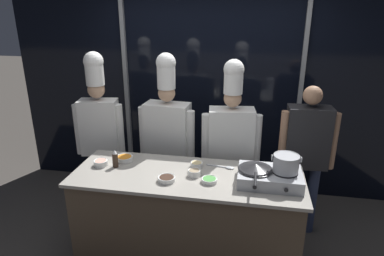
% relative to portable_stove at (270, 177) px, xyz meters
% --- Properties ---
extents(window_wall_back, '(5.09, 0.09, 2.70)m').
position_rel_portable_stove_xyz_m(window_wall_back, '(-0.71, 1.52, 0.37)').
color(window_wall_back, black).
rests_on(window_wall_back, ground_plane).
extents(demo_counter, '(2.04, 0.74, 0.92)m').
position_rel_portable_stove_xyz_m(demo_counter, '(-0.71, 0.02, -0.52)').
color(demo_counter, '#4C3D2D').
rests_on(demo_counter, ground_plane).
extents(portable_stove, '(0.53, 0.38, 0.12)m').
position_rel_portable_stove_xyz_m(portable_stove, '(0.00, 0.00, 0.00)').
color(portable_stove, '#B2B5BA').
rests_on(portable_stove, demo_counter).
extents(frying_pan, '(0.30, 0.51, 0.05)m').
position_rel_portable_stove_xyz_m(frying_pan, '(-0.12, -0.00, 0.08)').
color(frying_pan, '#232326').
rests_on(frying_pan, portable_stove).
extents(stock_pot, '(0.24, 0.21, 0.15)m').
position_rel_portable_stove_xyz_m(stock_pot, '(0.12, 0.00, 0.14)').
color(stock_pot, '#B7BABF').
rests_on(stock_pot, portable_stove).
extents(squeeze_bottle_soy, '(0.05, 0.05, 0.17)m').
position_rel_portable_stove_xyz_m(squeeze_bottle_soy, '(-1.39, 0.05, 0.02)').
color(squeeze_bottle_soy, '#332319').
rests_on(squeeze_bottle_soy, demo_counter).
extents(prep_bowl_mushrooms, '(0.11, 0.11, 0.06)m').
position_rel_portable_stove_xyz_m(prep_bowl_mushrooms, '(-0.64, 0.01, -0.02)').
color(prep_bowl_mushrooms, white).
rests_on(prep_bowl_mushrooms, demo_counter).
extents(prep_bowl_scallions, '(0.14, 0.14, 0.04)m').
position_rel_portable_stove_xyz_m(prep_bowl_scallions, '(-0.50, -0.08, -0.04)').
color(prep_bowl_scallions, white).
rests_on(prep_bowl_scallions, demo_counter).
extents(prep_bowl_soy_glaze, '(0.15, 0.15, 0.04)m').
position_rel_portable_stove_xyz_m(prep_bowl_soy_glaze, '(-0.86, -0.13, -0.03)').
color(prep_bowl_soy_glaze, white).
rests_on(prep_bowl_soy_glaze, demo_counter).
extents(prep_bowl_ginger, '(0.11, 0.11, 0.05)m').
position_rel_portable_stove_xyz_m(prep_bowl_ginger, '(-0.65, 0.19, -0.03)').
color(prep_bowl_ginger, white).
rests_on(prep_bowl_ginger, demo_counter).
extents(prep_bowl_carrots, '(0.16, 0.16, 0.05)m').
position_rel_portable_stove_xyz_m(prep_bowl_carrots, '(-1.36, 0.19, -0.03)').
color(prep_bowl_carrots, white).
rests_on(prep_bowl_carrots, demo_counter).
extents(prep_bowl_shrimp, '(0.13, 0.13, 0.05)m').
position_rel_portable_stove_xyz_m(prep_bowl_shrimp, '(-1.54, 0.05, -0.03)').
color(prep_bowl_shrimp, white).
rests_on(prep_bowl_shrimp, demo_counter).
extents(serving_spoon_slotted, '(0.26, 0.07, 0.02)m').
position_rel_portable_stove_xyz_m(serving_spoon_slotted, '(-0.38, 0.21, -0.05)').
color(serving_spoon_slotted, '#B2B5BA').
rests_on(serving_spoon_slotted, demo_counter).
extents(chef_head, '(0.53, 0.28, 1.89)m').
position_rel_portable_stove_xyz_m(chef_head, '(-1.82, 0.66, 0.11)').
color(chef_head, '#4C4C51').
rests_on(chef_head, ground_plane).
extents(chef_sous, '(0.62, 0.29, 1.89)m').
position_rel_portable_stove_xyz_m(chef_sous, '(-1.06, 0.73, 0.06)').
color(chef_sous, '#2D3856').
rests_on(chef_sous, ground_plane).
extents(chef_line, '(0.60, 0.29, 1.85)m').
position_rel_portable_stove_xyz_m(chef_line, '(-0.38, 0.67, 0.05)').
color(chef_line, '#4C4C51').
rests_on(chef_line, ground_plane).
extents(person_guest, '(0.56, 0.24, 1.61)m').
position_rel_portable_stove_xyz_m(person_guest, '(0.38, 0.70, -0.00)').
color(person_guest, '#2D3856').
rests_on(person_guest, ground_plane).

